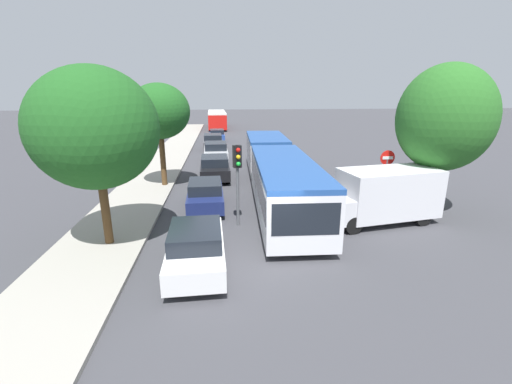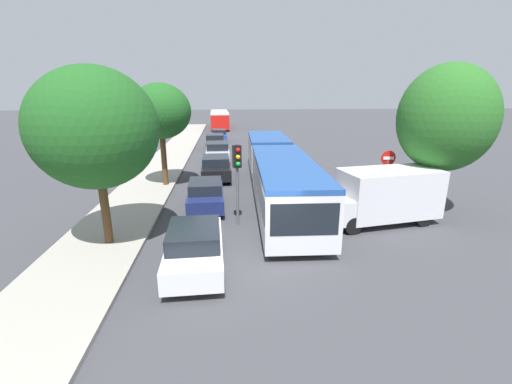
# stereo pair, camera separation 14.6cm
# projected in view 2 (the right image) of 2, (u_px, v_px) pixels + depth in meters

# --- Properties ---
(ground_plane) EXTENTS (200.00, 200.00, 0.00)m
(ground_plane) POSITION_uv_depth(u_px,v_px,m) (261.00, 259.00, 11.56)
(ground_plane) COLOR #3D3D42
(kerb_strip_left) EXTENTS (3.20, 53.66, 0.14)m
(kerb_strip_left) POSITION_uv_depth(u_px,v_px,m) (175.00, 151.00, 31.90)
(kerb_strip_left) COLOR #9E998E
(kerb_strip_left) RESTS_ON ground
(articulated_bus) EXTENTS (3.14, 16.92, 2.50)m
(articulated_bus) POSITION_uv_depth(u_px,v_px,m) (276.00, 167.00, 18.89)
(articulated_bus) COLOR silver
(articulated_bus) RESTS_ON ground
(city_bus_rear) EXTENTS (2.90, 11.69, 2.50)m
(city_bus_rear) POSITION_uv_depth(u_px,v_px,m) (220.00, 118.00, 52.70)
(city_bus_rear) COLOR red
(city_bus_rear) RESTS_ON ground
(queued_car_white) EXTENTS (1.85, 4.12, 1.41)m
(queued_car_white) POSITION_uv_depth(u_px,v_px,m) (195.00, 247.00, 10.85)
(queued_car_white) COLOR white
(queued_car_white) RESTS_ON ground
(queued_car_navy) EXTENTS (1.79, 3.97, 1.36)m
(queued_car_navy) POSITION_uv_depth(u_px,v_px,m) (206.00, 194.00, 16.50)
(queued_car_navy) COLOR navy
(queued_car_navy) RESTS_ON ground
(queued_car_black) EXTENTS (1.94, 4.30, 1.47)m
(queued_car_black) POSITION_uv_depth(u_px,v_px,m) (216.00, 167.00, 22.06)
(queued_car_black) COLOR black
(queued_car_black) RESTS_ON ground
(queued_car_silver) EXTENTS (1.98, 4.40, 1.51)m
(queued_car_silver) POSITION_uv_depth(u_px,v_px,m) (217.00, 151.00, 27.81)
(queued_car_silver) COLOR #B7BABF
(queued_car_silver) RESTS_ON ground
(queued_car_graphite) EXTENTS (1.95, 4.32, 1.48)m
(queued_car_graphite) POSITION_uv_depth(u_px,v_px,m) (215.00, 142.00, 33.29)
(queued_car_graphite) COLOR #47474C
(queued_car_graphite) RESTS_ON ground
(queued_car_blue) EXTENTS (1.77, 3.93, 1.35)m
(queued_car_blue) POSITION_uv_depth(u_px,v_px,m) (219.00, 135.00, 38.75)
(queued_car_blue) COLOR #284799
(queued_car_blue) RESTS_ON ground
(white_van) EXTENTS (5.26, 2.78, 2.31)m
(white_van) POSITION_uv_depth(u_px,v_px,m) (383.00, 195.00, 14.49)
(white_van) COLOR silver
(white_van) RESTS_ON ground
(traffic_light) EXTENTS (0.37, 0.39, 3.40)m
(traffic_light) POSITION_uv_depth(u_px,v_px,m) (237.00, 168.00, 13.80)
(traffic_light) COLOR #56595E
(traffic_light) RESTS_ON ground
(no_entry_sign) EXTENTS (0.70, 0.08, 2.82)m
(no_entry_sign) POSITION_uv_depth(u_px,v_px,m) (387.00, 170.00, 16.10)
(no_entry_sign) COLOR #56595E
(no_entry_sign) RESTS_ON ground
(direction_sign_post) EXTENTS (0.10, 1.40, 3.60)m
(direction_sign_post) POSITION_uv_depth(u_px,v_px,m) (418.00, 156.00, 15.79)
(direction_sign_post) COLOR #56595E
(direction_sign_post) RESTS_ON ground
(tree_left_near) EXTENTS (4.21, 4.21, 6.31)m
(tree_left_near) POSITION_uv_depth(u_px,v_px,m) (95.00, 129.00, 11.42)
(tree_left_near) COLOR #51381E
(tree_left_near) RESTS_ON ground
(tree_left_mid) EXTENTS (3.42, 3.42, 5.93)m
(tree_left_mid) POSITION_uv_depth(u_px,v_px,m) (160.00, 113.00, 19.14)
(tree_left_mid) COLOR #51381E
(tree_left_mid) RESTS_ON ground
(tree_right_near) EXTENTS (4.08, 4.08, 6.65)m
(tree_right_near) POSITION_uv_depth(u_px,v_px,m) (446.00, 118.00, 14.86)
(tree_right_near) COLOR #51381E
(tree_right_near) RESTS_ON ground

